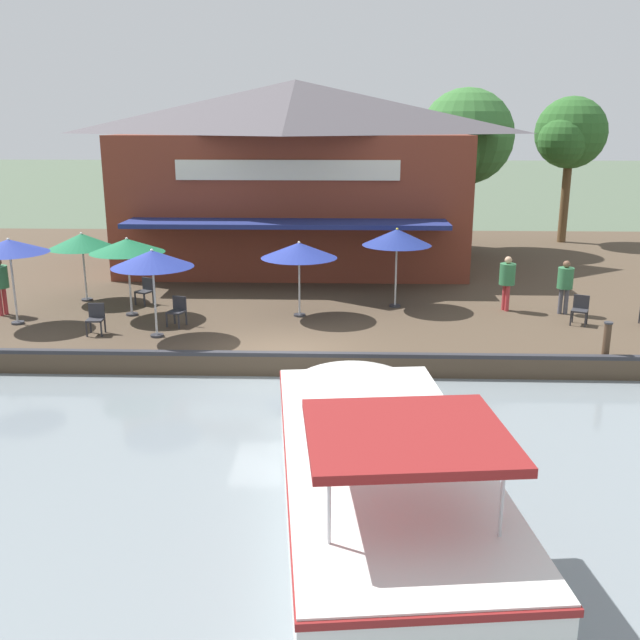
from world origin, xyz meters
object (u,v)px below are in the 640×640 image
tree_behind_restaurant (463,139)px  mooring_post (607,339)px  patio_umbrella_by_entrance (152,259)px  patio_umbrella_back_row (9,246)px  patio_umbrella_near_quay_edge (397,237)px  cafe_chair_under_first_umbrella (580,308)px  patio_umbrella_far_corner (82,241)px  patio_umbrella_mid_patio_right (299,250)px  cafe_chair_far_corner_seat (177,310)px  tree_upstream_bank (569,135)px  person_mid_patio (565,281)px  patio_umbrella_mid_patio_left (127,246)px  cafe_chair_mid_patio (96,317)px  person_near_entrance (507,277)px  person_at_quay_edge (0,279)px  cafe_chair_facing_river (145,290)px  motorboat_nearest_quay (374,453)px  waterfront_restaurant (296,171)px

tree_behind_restaurant → mooring_post: bearing=4.9°
patio_umbrella_by_entrance → patio_umbrella_back_row: (-1.14, -4.40, 0.12)m
patio_umbrella_near_quay_edge → cafe_chair_under_first_umbrella: size_ratio=2.97×
patio_umbrella_far_corner → patio_umbrella_mid_patio_right: 7.36m
cafe_chair_far_corner_seat → tree_upstream_bank: 22.29m
patio_umbrella_mid_patio_right → person_mid_patio: size_ratio=1.38×
patio_umbrella_mid_patio_left → patio_umbrella_mid_patio_right: (-0.07, 5.13, -0.12)m
patio_umbrella_back_row → cafe_chair_far_corner_seat: patio_umbrella_back_row is taller
cafe_chair_far_corner_seat → person_mid_patio: bearing=98.5°
cafe_chair_mid_patio → cafe_chair_far_corner_seat: 2.26m
cafe_chair_far_corner_seat → person_near_entrance: person_near_entrance is taller
patio_umbrella_near_quay_edge → patio_umbrella_by_entrance: 7.63m
person_at_quay_edge → tree_upstream_bank: 25.79m
cafe_chair_facing_river → cafe_chair_mid_patio: bearing=-7.6°
person_near_entrance → tree_behind_restaurant: 11.80m
patio_umbrella_near_quay_edge → motorboat_nearest_quay: (10.73, -1.09, -2.13)m
cafe_chair_far_corner_seat → cafe_chair_under_first_umbrella: bearing=92.7°
patio_umbrella_near_quay_edge → cafe_chair_facing_river: (-0.07, -8.05, -1.76)m
patio_umbrella_mid_patio_left → mooring_post: size_ratio=2.66×
motorboat_nearest_quay → tree_upstream_bank: tree_upstream_bank is taller
cafe_chair_mid_patio → person_at_quay_edge: bearing=-118.3°
cafe_chair_facing_river → person_mid_patio: bearing=86.6°
waterfront_restaurant → cafe_chair_under_first_umbrella: 13.64m
person_mid_patio → person_near_entrance: bearing=-102.2°
patio_umbrella_near_quay_edge → patio_umbrella_by_entrance: patio_umbrella_near_quay_edge is taller
person_near_entrance → patio_umbrella_back_row: bearing=-82.0°
patio_umbrella_by_entrance → person_near_entrance: (-3.18, 10.18, -1.09)m
waterfront_restaurant → person_mid_patio: (8.65, 8.75, -2.71)m
patio_umbrella_near_quay_edge → tree_upstream_bank: bearing=145.5°
patio_umbrella_far_corner → motorboat_nearest_quay: (11.22, 9.05, -1.88)m
person_near_entrance → motorboat_nearest_quay: motorboat_nearest_quay is taller
cafe_chair_mid_patio → patio_umbrella_by_entrance: bearing=83.4°
cafe_chair_facing_river → person_at_quay_edge: (1.50, -3.99, 0.63)m
person_mid_patio → person_at_quay_edge: bearing=-87.6°
patio_umbrella_back_row → person_mid_patio: (-1.68, 16.26, -1.25)m
person_at_quay_edge → patio_umbrella_mid_patio_right: bearing=91.2°
patio_umbrella_near_quay_edge → tree_upstream_bank: tree_upstream_bank is taller
mooring_post → tree_behind_restaurant: 16.34m
patio_umbrella_mid_patio_left → cafe_chair_under_first_umbrella: patio_umbrella_mid_patio_left is taller
waterfront_restaurant → patio_umbrella_back_row: bearing=-36.0°
patio_umbrella_mid_patio_left → cafe_chair_under_first_umbrella: 13.45m
person_near_entrance → cafe_chair_under_first_umbrella: bearing=49.8°
motorboat_nearest_quay → mooring_post: 8.43m
cafe_chair_under_first_umbrella → patio_umbrella_mid_patio_right: bearing=-94.4°
patio_umbrella_near_quay_edge → mooring_post: size_ratio=2.82×
tree_behind_restaurant → cafe_chair_under_first_umbrella: bearing=7.2°
patio_umbrella_mid_patio_left → patio_umbrella_near_quay_edge: bearing=99.2°
mooring_post → patio_umbrella_near_quay_edge: bearing=-134.5°
motorboat_nearest_quay → patio_umbrella_near_quay_edge: bearing=174.2°
patio_umbrella_back_row → person_mid_patio: bearing=95.9°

